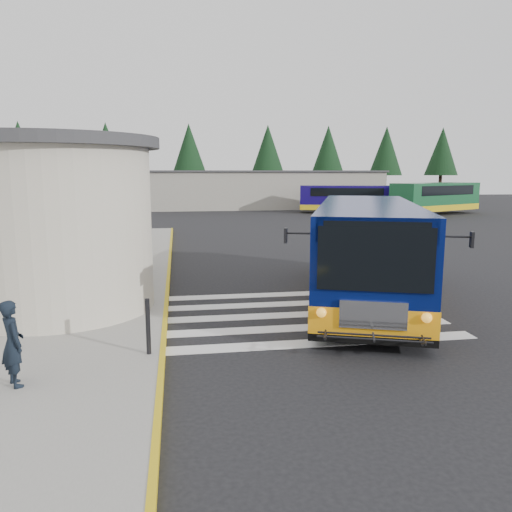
{
  "coord_description": "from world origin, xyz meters",
  "views": [
    {
      "loc": [
        -3.65,
        -14.13,
        4.0
      ],
      "look_at": [
        -1.5,
        -0.5,
        1.68
      ],
      "focal_mm": 35.0,
      "sensor_mm": 36.0,
      "label": 1
    }
  ],
  "objects": [
    {
      "name": "far_bus_a",
      "position": [
        12.88,
        33.57,
        1.51
      ],
      "size": [
        9.38,
        4.65,
        2.33
      ],
      "rotation": [
        0.0,
        0.0,
        1.33
      ],
      "color": "#11064D",
      "rests_on": "ground"
    },
    {
      "name": "curb_strip",
      "position": [
        -4.05,
        4.0,
        0.08
      ],
      "size": [
        0.12,
        34.0,
        0.16
      ],
      "primitive_type": "cube",
      "color": "gold",
      "rests_on": "ground"
    },
    {
      "name": "far_bus_b",
      "position": [
        20.87,
        30.65,
        1.68
      ],
      "size": [
        10.29,
        6.8,
        2.59
      ],
      "rotation": [
        0.0,
        0.0,
        2.01
      ],
      "color": "#144D29",
      "rests_on": "ground"
    },
    {
      "name": "sidewalk",
      "position": [
        -9.0,
        4.0,
        0.07
      ],
      "size": [
        10.0,
        34.0,
        0.15
      ],
      "primitive_type": "cube",
      "color": "gray",
      "rests_on": "ground"
    },
    {
      "name": "ground",
      "position": [
        0.0,
        0.0,
        0.0
      ],
      "size": [
        140.0,
        140.0,
        0.0
      ],
      "primitive_type": "plane",
      "color": "black",
      "rests_on": "ground"
    },
    {
      "name": "transit_bus",
      "position": [
        2.14,
        0.48,
        1.46
      ],
      "size": [
        6.5,
        11.1,
        3.06
      ],
      "rotation": [
        0.0,
        0.0,
        -0.34
      ],
      "color": "#06114C",
      "rests_on": "ground"
    },
    {
      "name": "crosswalk",
      "position": [
        -0.5,
        -0.8,
        0.01
      ],
      "size": [
        8.0,
        5.35,
        0.01
      ],
      "color": "silver",
      "rests_on": "ground"
    },
    {
      "name": "depot_building",
      "position": [
        6.0,
        42.0,
        2.11
      ],
      "size": [
        26.4,
        8.4,
        4.2
      ],
      "color": "gray",
      "rests_on": "ground"
    },
    {
      "name": "pedestrian_b",
      "position": [
        -7.02,
        -0.84,
        1.0
      ],
      "size": [
        0.96,
        1.03,
        1.7
      ],
      "primitive_type": "imported",
      "rotation": [
        0.0,
        0.0,
        -1.08
      ],
      "color": "black",
      "rests_on": "sidewalk"
    },
    {
      "name": "pedestrian_a",
      "position": [
        -6.65,
        -4.94,
        0.95
      ],
      "size": [
        0.64,
        0.7,
        1.6
      ],
      "primitive_type": "imported",
      "rotation": [
        0.0,
        0.0,
        2.14
      ],
      "color": "black",
      "rests_on": "sidewalk"
    },
    {
      "name": "tree_line",
      "position": [
        6.29,
        50.0,
        6.77
      ],
      "size": [
        58.4,
        4.4,
        10.0
      ],
      "color": "black",
      "rests_on": "ground"
    },
    {
      "name": "bollard",
      "position": [
        -4.33,
        -3.69,
        0.76
      ],
      "size": [
        0.1,
        0.1,
        1.22
      ],
      "primitive_type": "cylinder",
      "color": "black",
      "rests_on": "sidewalk"
    }
  ]
}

